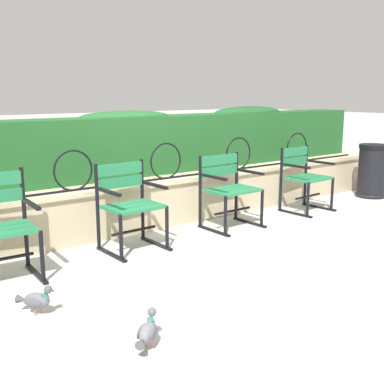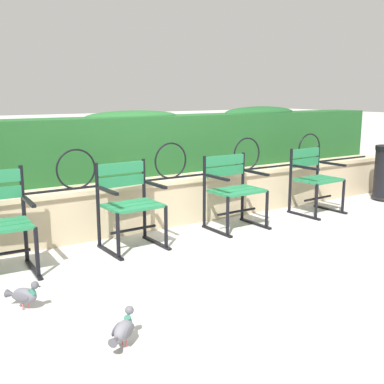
{
  "view_description": "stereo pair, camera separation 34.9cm",
  "coord_description": "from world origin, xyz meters",
  "px_view_note": "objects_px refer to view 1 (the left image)",
  "views": [
    {
      "loc": [
        -2.84,
        -3.61,
        1.53
      ],
      "look_at": [
        0.0,
        0.13,
        0.55
      ],
      "focal_mm": 44.89,
      "sensor_mm": 36.0,
      "label": 1
    },
    {
      "loc": [
        -2.55,
        -3.81,
        1.53
      ],
      "look_at": [
        0.0,
        0.13,
        0.55
      ],
      "focal_mm": 44.89,
      "sensor_mm": 36.0,
      "label": 2
    }
  ],
  "objects_px": {
    "park_chair_centre_left": "(129,203)",
    "trash_bin": "(372,172)",
    "pigeon_far_side": "(36,300)",
    "pigeon_near_chairs": "(148,332)",
    "park_chair_centre_right": "(228,188)",
    "park_chair_rightmost": "(304,176)"
  },
  "relations": [
    {
      "from": "park_chair_rightmost",
      "to": "pigeon_near_chairs",
      "type": "xyz_separation_m",
      "value": [
        -3.49,
        -1.74,
        -0.34
      ]
    },
    {
      "from": "pigeon_far_side",
      "to": "park_chair_centre_right",
      "type": "bearing_deg",
      "value": 19.23
    },
    {
      "from": "pigeon_near_chairs",
      "to": "park_chair_centre_right",
      "type": "bearing_deg",
      "value": 38.67
    },
    {
      "from": "park_chair_rightmost",
      "to": "pigeon_far_side",
      "type": "xyz_separation_m",
      "value": [
        -3.87,
        -0.88,
        -0.34
      ]
    },
    {
      "from": "pigeon_near_chairs",
      "to": "pigeon_far_side",
      "type": "xyz_separation_m",
      "value": [
        -0.38,
        0.86,
        0.0
      ]
    },
    {
      "from": "park_chair_centre_left",
      "to": "park_chair_centre_right",
      "type": "height_order",
      "value": "park_chair_centre_left"
    },
    {
      "from": "park_chair_centre_right",
      "to": "park_chair_rightmost",
      "type": "height_order",
      "value": "same"
    },
    {
      "from": "park_chair_centre_right",
      "to": "trash_bin",
      "type": "relative_size",
      "value": 1.06
    },
    {
      "from": "pigeon_near_chairs",
      "to": "pigeon_far_side",
      "type": "relative_size",
      "value": 0.99
    },
    {
      "from": "park_chair_rightmost",
      "to": "trash_bin",
      "type": "xyz_separation_m",
      "value": [
        1.46,
        -0.06,
        -0.08
      ]
    },
    {
      "from": "pigeon_far_side",
      "to": "trash_bin",
      "type": "relative_size",
      "value": 0.32
    },
    {
      "from": "park_chair_centre_left",
      "to": "pigeon_far_side",
      "type": "relative_size",
      "value": 3.47
    },
    {
      "from": "park_chair_centre_right",
      "to": "trash_bin",
      "type": "xyz_separation_m",
      "value": [
        2.77,
        -0.07,
        -0.09
      ]
    },
    {
      "from": "pigeon_far_side",
      "to": "park_chair_rightmost",
      "type": "bearing_deg",
      "value": 12.85
    },
    {
      "from": "park_chair_centre_right",
      "to": "park_chair_rightmost",
      "type": "distance_m",
      "value": 1.3
    },
    {
      "from": "pigeon_far_side",
      "to": "pigeon_near_chairs",
      "type": "bearing_deg",
      "value": -66.36
    },
    {
      "from": "park_chair_centre_left",
      "to": "trash_bin",
      "type": "height_order",
      "value": "park_chair_centre_left"
    },
    {
      "from": "park_chair_centre_left",
      "to": "park_chair_rightmost",
      "type": "height_order",
      "value": "park_chair_centre_left"
    },
    {
      "from": "pigeon_near_chairs",
      "to": "trash_bin",
      "type": "bearing_deg",
      "value": 18.72
    },
    {
      "from": "trash_bin",
      "to": "pigeon_near_chairs",
      "type": "bearing_deg",
      "value": -161.28
    },
    {
      "from": "park_chair_centre_left",
      "to": "pigeon_near_chairs",
      "type": "xyz_separation_m",
      "value": [
        -0.88,
        -1.74,
        -0.35
      ]
    },
    {
      "from": "park_chair_centre_right",
      "to": "pigeon_far_side",
      "type": "distance_m",
      "value": 2.74
    }
  ]
}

